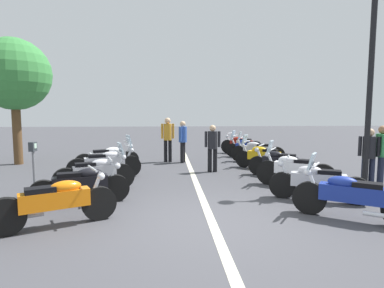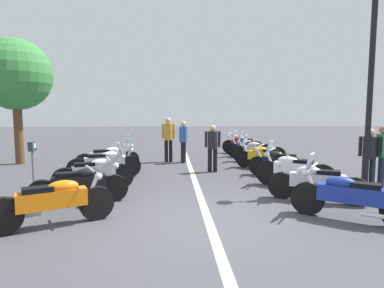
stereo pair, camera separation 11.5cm
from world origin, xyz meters
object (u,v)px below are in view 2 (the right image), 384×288
at_px(motorcycle_right_row_2, 293,170).
at_px(bystander_3, 213,145).
at_px(roadside_tree_0, 15,75).
at_px(motorcycle_right_row_0, 349,196).
at_px(motorcycle_right_row_7, 242,144).
at_px(bystander_0, 183,138).
at_px(motorcycle_left_row_2, 95,173).
at_px(bystander_2, 382,152).
at_px(bystander_4, 168,136).
at_px(bystander_1, 369,154).
at_px(motorcycle_right_row_3, 279,163).
at_px(street_lamp_twin_globe, 372,50).
at_px(motorcycle_right_row_5, 258,151).
at_px(motorcycle_left_row_1, 80,184).
at_px(motorcycle_right_row_6, 249,147).
at_px(motorcycle_left_row_0, 54,201).
at_px(motorcycle_left_row_4, 109,157).
at_px(motorcycle_left_row_3, 106,163).
at_px(motorcycle_right_row_4, 263,156).
at_px(motorcycle_right_row_1, 316,182).
at_px(parking_meter, 33,158).

xyz_separation_m(motorcycle_right_row_2, bystander_3, (2.29, 1.86, 0.44)).
bearing_deg(roadside_tree_0, bystander_3, -106.40).
bearing_deg(motorcycle_right_row_2, motorcycle_right_row_0, 121.20).
distance_m(motorcycle_right_row_7, bystander_0, 3.79).
distance_m(motorcycle_left_row_2, bystander_2, 7.50).
bearing_deg(bystander_4, bystander_1, -132.51).
bearing_deg(roadside_tree_0, motorcycle_left_row_2, -138.41).
bearing_deg(motorcycle_right_row_3, street_lamp_twin_globe, 168.97).
relative_size(bystander_1, roadside_tree_0, 0.33).
height_order(motorcycle_right_row_5, bystander_4, bystander_4).
relative_size(motorcycle_right_row_0, bystander_4, 1.03).
xyz_separation_m(motorcycle_right_row_7, bystander_4, (-2.15, 3.51, 0.59)).
height_order(motorcycle_left_row_1, motorcycle_right_row_6, motorcycle_right_row_6).
relative_size(motorcycle_left_row_0, motorcycle_left_row_1, 0.97).
height_order(motorcycle_left_row_1, motorcycle_right_row_7, motorcycle_right_row_7).
relative_size(motorcycle_left_row_4, roadside_tree_0, 0.43).
bearing_deg(bystander_1, motorcycle_right_row_0, 163.21).
xyz_separation_m(bystander_2, bystander_3, (2.43, 4.18, -0.04)).
relative_size(motorcycle_right_row_3, bystander_3, 1.11).
height_order(motorcycle_right_row_6, roadside_tree_0, roadside_tree_0).
relative_size(motorcycle_right_row_3, motorcycle_right_row_5, 0.87).
xyz_separation_m(motorcycle_right_row_6, motorcycle_right_row_7, (1.27, 0.00, 0.00)).
bearing_deg(motorcycle_right_row_3, motorcycle_left_row_0, 66.95).
relative_size(motorcycle_left_row_3, motorcycle_right_row_6, 1.14).
bearing_deg(motorcycle_right_row_5, motorcycle_left_row_4, 37.21).
bearing_deg(bystander_3, motorcycle_right_row_6, -29.84).
bearing_deg(motorcycle_left_row_3, motorcycle_left_row_1, -108.35).
relative_size(motorcycle_left_row_4, motorcycle_right_row_6, 1.10).
relative_size(bystander_1, bystander_3, 0.99).
bearing_deg(motorcycle_left_row_1, motorcycle_right_row_4, 19.16).
distance_m(motorcycle_left_row_3, street_lamp_twin_globe, 7.87).
bearing_deg(motorcycle_right_row_2, motorcycle_left_row_1, 44.19).
relative_size(motorcycle_left_row_1, bystander_0, 1.21).
relative_size(bystander_2, roadside_tree_0, 0.34).
height_order(motorcycle_left_row_2, motorcycle_right_row_0, motorcycle_left_row_2).
bearing_deg(bystander_4, motorcycle_left_row_3, 147.87).
height_order(motorcycle_left_row_4, motorcycle_right_row_1, motorcycle_left_row_4).
distance_m(street_lamp_twin_globe, bystander_0, 6.96).
xyz_separation_m(motorcycle_right_row_3, bystander_3, (0.94, 1.95, 0.47)).
bearing_deg(motorcycle_left_row_4, motorcycle_right_row_0, -69.68).
distance_m(parking_meter, roadside_tree_0, 5.98).
height_order(motorcycle_left_row_1, motorcycle_right_row_0, motorcycle_right_row_0).
distance_m(motorcycle_left_row_0, motorcycle_left_row_3, 3.98).
bearing_deg(bystander_2, motorcycle_right_row_6, -39.30).
relative_size(street_lamp_twin_globe, roadside_tree_0, 1.10).
relative_size(motorcycle_right_row_0, bystander_1, 1.17).
relative_size(motorcycle_right_row_3, motorcycle_right_row_7, 0.97).
bearing_deg(bystander_0, motorcycle_left_row_2, 83.43).
height_order(motorcycle_right_row_0, bystander_3, bystander_3).
bearing_deg(motorcycle_right_row_4, parking_meter, 60.59).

